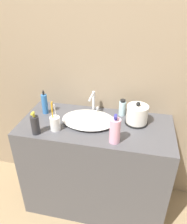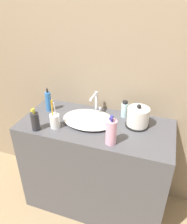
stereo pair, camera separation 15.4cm
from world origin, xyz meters
The scene contains 11 objects.
ground_plane centered at (0.00, 0.00, 0.00)m, with size 12.00×12.00×0.00m, color #997F5B.
wall_back centered at (0.00, 0.53, 1.30)m, with size 6.00×0.04×2.60m.
vanity_counter centered at (0.00, 0.26, 0.40)m, with size 1.11×0.51×0.81m.
sink_basin centered at (-0.06, 0.27, 0.83)m, with size 0.39×0.29×0.05m.
faucet centered at (-0.05, 0.42, 0.91)m, with size 0.06×0.15×0.17m.
electric_kettle centered at (0.29, 0.34, 0.87)m, with size 0.17×0.17×0.17m.
toothbrush_cup centered at (-0.26, 0.13, 0.86)m, with size 0.07×0.07×0.21m.
lotion_bottle centered at (0.16, 0.08, 0.89)m, with size 0.07×0.07×0.20m.
shampoo_bottle centered at (-0.37, 0.06, 0.87)m, with size 0.06×0.06×0.17m.
mouthwash_bottle centered at (-0.42, 0.33, 0.89)m, with size 0.05×0.05×0.20m.
hand_cream_bottle centered at (0.17, 0.44, 0.87)m, with size 0.05×0.05×0.13m.
Camera 2 is at (0.42, -1.01, 1.67)m, focal length 35.00 mm.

